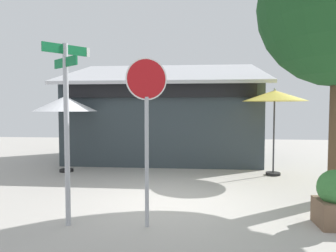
{
  "coord_description": "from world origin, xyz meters",
  "views": [
    {
      "loc": [
        0.51,
        -6.86,
        2.08
      ],
      "look_at": [
        -0.23,
        1.2,
        1.6
      ],
      "focal_mm": 33.61,
      "sensor_mm": 36.0,
      "label": 1
    }
  ],
  "objects_px": {
    "street_sign_post": "(67,117)",
    "patio_umbrella_mustard_center": "(275,97)",
    "patio_umbrella_ivory_left": "(65,104)",
    "sidewalk_planter": "(336,198)",
    "stop_sign": "(147,112)"
  },
  "relations": [
    {
      "from": "patio_umbrella_ivory_left",
      "to": "sidewalk_planter",
      "type": "distance_m",
      "value": 7.98
    },
    {
      "from": "patio_umbrella_ivory_left",
      "to": "patio_umbrella_mustard_center",
      "type": "bearing_deg",
      "value": 0.72
    },
    {
      "from": "patio_umbrella_ivory_left",
      "to": "sidewalk_planter",
      "type": "relative_size",
      "value": 2.51
    },
    {
      "from": "street_sign_post",
      "to": "stop_sign",
      "type": "distance_m",
      "value": 1.4
    },
    {
      "from": "stop_sign",
      "to": "sidewalk_planter",
      "type": "xyz_separation_m",
      "value": [
        3.27,
        0.3,
        -1.51
      ]
    },
    {
      "from": "stop_sign",
      "to": "patio_umbrella_ivory_left",
      "type": "relative_size",
      "value": 1.16
    },
    {
      "from": "patio_umbrella_ivory_left",
      "to": "patio_umbrella_mustard_center",
      "type": "relative_size",
      "value": 0.94
    },
    {
      "from": "street_sign_post",
      "to": "stop_sign",
      "type": "relative_size",
      "value": 1.09
    },
    {
      "from": "stop_sign",
      "to": "patio_umbrella_mustard_center",
      "type": "relative_size",
      "value": 1.09
    },
    {
      "from": "sidewalk_planter",
      "to": "patio_umbrella_ivory_left",
      "type": "bearing_deg",
      "value": 148.12
    },
    {
      "from": "patio_umbrella_mustard_center",
      "to": "sidewalk_planter",
      "type": "bearing_deg",
      "value": -89.11
    },
    {
      "from": "street_sign_post",
      "to": "patio_umbrella_mustard_center",
      "type": "distance_m",
      "value": 6.5
    },
    {
      "from": "patio_umbrella_mustard_center",
      "to": "patio_umbrella_ivory_left",
      "type": "bearing_deg",
      "value": -179.28
    },
    {
      "from": "patio_umbrella_ivory_left",
      "to": "sidewalk_planter",
      "type": "height_order",
      "value": "patio_umbrella_ivory_left"
    },
    {
      "from": "street_sign_post",
      "to": "patio_umbrella_ivory_left",
      "type": "bearing_deg",
      "value": 113.61
    }
  ]
}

